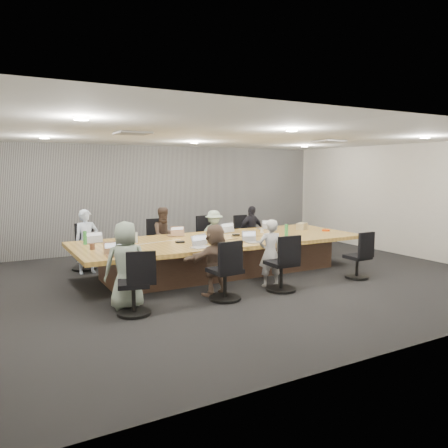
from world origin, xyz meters
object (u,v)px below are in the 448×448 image
person_2 (214,235)px  canvas_bag (302,226)px  chair_2 (207,240)px  chair_3 (244,239)px  stapler (214,240)px  laptop_1 (174,235)px  bottle_clear (136,237)px  chair_7 (357,261)px  laptop_3 (263,228)px  chair_5 (225,275)px  person_3 (251,231)px  mug_brown (92,247)px  conference_table (222,254)px  person_5 (215,260)px  snack_packet (326,230)px  bottle_green_right (286,231)px  laptop_2 (225,231)px  laptop_5 (201,247)px  bottle_green_left (85,238)px  chair_1 (160,245)px  person_4 (126,265)px  laptop_0 (92,242)px  person_6 (270,253)px  chair_6 (281,268)px  person_0 (87,242)px  laptop_4 (116,255)px  chair_4 (133,289)px  person_1 (165,236)px  laptop_6 (254,242)px

person_2 → canvas_bag: size_ratio=4.11×
chair_2 → chair_3: size_ratio=1.10×
canvas_bag → stapler: bearing=-169.2°
laptop_1 → bottle_clear: (-0.99, -0.47, 0.09)m
chair_7 → laptop_3: size_ratio=2.50×
chair_5 → person_3: bearing=46.2°
laptop_1 → laptop_3: size_ratio=1.02×
laptop_3 → mug_brown: bearing=23.1°
conference_table → stapler: 0.55m
person_5 → snack_packet: 3.70m
conference_table → chair_5: bearing=-117.0°
bottle_green_right → bottle_clear: bottle_green_right is taller
chair_7 → bottle_green_right: 1.56m
laptop_3 → laptop_2: bearing=12.1°
laptop_2 → chair_3: bearing=-149.4°
laptop_5 → bottle_green_left: size_ratio=1.34×
chair_1 → person_4: size_ratio=0.59×
laptop_0 → bottle_green_left: 0.30m
laptop_1 → person_6: bearing=123.0°
chair_2 → laptop_1: bearing=31.0°
stapler → person_6: bearing=-54.2°
chair_1 → chair_6: (1.03, -3.40, 0.01)m
laptop_1 → bottle_green_left: size_ratio=1.14×
person_0 → chair_7: bearing=-37.6°
chair_5 → laptop_4: 1.83m
chair_4 → person_2: (2.95, 3.05, 0.20)m
chair_4 → canvas_bag: size_ratio=2.73×
chair_2 → person_1: 1.33m
chair_6 → snack_packet: (2.36, 1.48, 0.34)m
chair_3 → mug_brown: (-4.24, -1.72, 0.42)m
laptop_4 → laptop_6: (2.71, 0.00, 0.00)m
person_0 → mug_brown: size_ratio=12.15×
conference_table → laptop_1: 1.14m
person_2 → canvas_bag: bearing=-28.6°
bottle_green_left → snack_packet: 5.36m
laptop_2 → bottle_clear: 2.30m
laptop_6 → snack_packet: snack_packet is taller
laptop_1 → laptop_4: same height
mug_brown → person_1: bearing=35.7°
laptop_0 → person_4: (0.05, -2.15, -0.06)m
chair_1 → canvas_bag: (3.05, -1.46, 0.41)m
person_2 → laptop_4: bearing=-140.6°
chair_5 → laptop_1: 2.53m
conference_table → laptop_4: 2.58m
laptop_2 → person_5: size_ratio=0.29×
person_5 → chair_7: bearing=162.9°
bottle_clear → chair_5: bearing=-67.0°
chair_4 → snack_packet: chair_4 is taller
laptop_1 → laptop_5: (-0.13, -1.60, 0.00)m
chair_2 → bottle_green_right: bearing=104.9°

